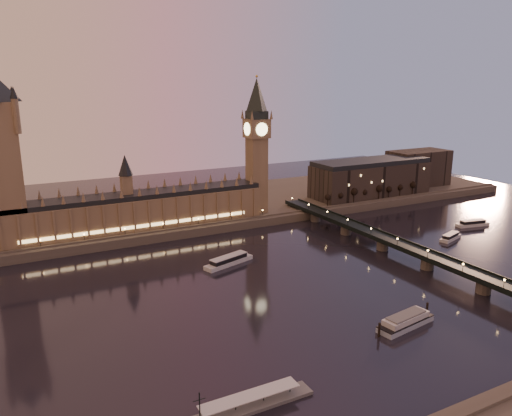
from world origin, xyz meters
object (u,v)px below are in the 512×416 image
at_px(cruise_boat_b, 473,223).
at_px(pontoon_pier, 252,404).
at_px(moored_barge, 406,321).
at_px(cruise_boat_a, 229,261).

bearing_deg(cruise_boat_b, pontoon_pier, -144.07).
height_order(moored_barge, pontoon_pier, pontoon_pier).
bearing_deg(cruise_boat_b, cruise_boat_a, -172.42).
relative_size(cruise_boat_b, pontoon_pier, 0.60).
distance_m(cruise_boat_a, cruise_boat_b, 196.11).
height_order(cruise_boat_b, pontoon_pier, pontoon_pier).
relative_size(cruise_boat_a, moored_barge, 0.99).
xyz_separation_m(cruise_boat_b, moored_barge, (-158.41, -94.51, 0.58)).
relative_size(cruise_boat_a, pontoon_pier, 0.77).
relative_size(cruise_boat_b, moored_barge, 0.77).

